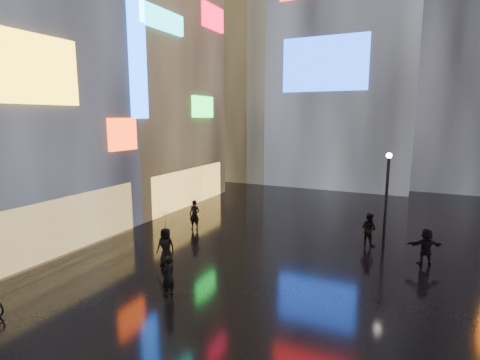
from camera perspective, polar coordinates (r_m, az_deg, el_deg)
The scene contains 11 objects.
ground at distance 21.19m, azimuth 9.41°, elevation -10.12°, with size 140.00×140.00×0.00m, color black.
building_left_far at distance 33.25m, azimuth -15.39°, elevation 15.97°, with size 10.28×12.00×22.00m.
tower_flank_right at distance 46.47m, azimuth 31.35°, elevation 20.57°, with size 12.00×12.00×34.00m, color black.
tower_flank_left at distance 45.92m, azimuth 0.16°, elevation 16.98°, with size 10.00×10.00×26.00m, color black.
lamp_far at distance 21.98m, azimuth 21.43°, elevation -1.98°, with size 0.30×0.30×5.20m.
pedestrian_4 at distance 18.67m, azimuth -11.24°, elevation -9.93°, with size 0.90×0.59×1.84m, color black.
pedestrian_5 at distance 20.48m, azimuth 26.47°, elevation -9.07°, with size 1.67×0.53×1.80m, color black.
pedestrian_6 at distance 24.05m, azimuth -6.94°, elevation -5.30°, with size 0.69×0.45×1.89m, color black.
pedestrian_7 at distance 22.29m, azimuth 19.01°, elevation -7.07°, with size 0.88×0.69×1.82m, color black.
umbrella_2 at distance 18.27m, azimuth -11.38°, elevation -5.96°, with size 0.91×0.93×0.84m, color black.
pedestrian_8 at distance 15.63m, azimuth -10.95°, elevation -14.20°, with size 0.61×0.40×1.68m, color black.
Camera 1 is at (5.30, 0.75, 7.10)m, focal length 28.00 mm.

